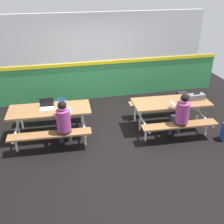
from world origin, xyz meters
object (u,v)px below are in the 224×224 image
Objects in this scene: toolbox_grey at (196,97)px; satchel_spare at (182,99)px; laptop_silver at (47,107)px; student_nearer at (64,120)px; tote_bag_bright at (62,107)px; picnic_table_right at (170,107)px; picnic_table_left at (50,115)px; student_further at (181,113)px.

satchel_spare is (0.25, 1.14, -0.60)m from toolbox_grey.
laptop_silver is 3.65m from toolbox_grey.
toolbox_grey is at bearing 4.84° from student_nearer.
picnic_table_right is at bearing -28.66° from tote_bag_bright.
student_nearer is at bearing -63.44° from picnic_table_left.
student_further reaches higher than tote_bag_bright.
student_nearer is (-2.64, -0.31, 0.13)m from picnic_table_right.
toolbox_grey is at bearing -24.14° from tote_bag_bright.
student_nearer is 3.02× the size of toolbox_grey.
student_further is 2.81× the size of tote_bag_bright.
toolbox_grey is at bearing -4.69° from picnic_table_left.
picnic_table_left is at bearing -167.60° from satchel_spare.
laptop_silver is at bearing 119.00° from student_nearer.
picnic_table_left is 3.03m from student_further.
picnic_table_right is 1.59× the size of student_further.
toolbox_grey is 1.31m from satchel_spare.
laptop_silver is 0.77× the size of tote_bag_bright.
picnic_table_left is 0.22m from laptop_silver.
picnic_table_left is 4.37× the size of satchel_spare.
picnic_table_left reaches higher than satchel_spare.
picnic_table_left is 1.00× the size of picnic_table_right.
picnic_table_right is at bearing -129.37° from satchel_spare.
picnic_table_left is 1.59× the size of student_further.
student_further is 1.95m from satchel_spare.
laptop_silver is (-0.34, 0.61, 0.08)m from student_nearer.
student_nearer is 3.85m from satchel_spare.
tote_bag_bright is 3.55m from satchel_spare.
student_further is at bearing -16.08° from laptop_silver.
satchel_spare is (3.88, 0.80, -0.57)m from laptop_silver.
student_nearer reaches higher than toolbox_grey.
student_nearer is at bearing -173.23° from picnic_table_right.
student_nearer reaches higher than picnic_table_right.
toolbox_grey is 3.65m from tote_bag_bright.
picnic_table_right is at bearing -5.74° from laptop_silver.
tote_bag_bright is at bearing 142.74° from student_further.
toolbox_grey reaches higher than picnic_table_left.
picnic_table_left is 3.60m from toolbox_grey.
laptop_silver is 1.33m from tote_bag_bright.
student_further is 0.85m from toolbox_grey.
picnic_table_left is 4.81× the size of toolbox_grey.
satchel_spare is at bearing 61.22° from student_further.
tote_bag_bright is at bearing 151.34° from picnic_table_right.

